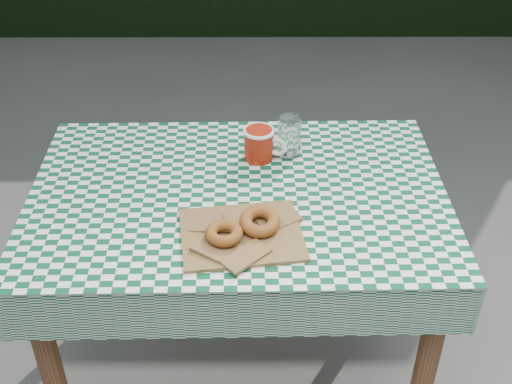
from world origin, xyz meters
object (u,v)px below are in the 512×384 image
at_px(table, 240,293).
at_px(drinking_glass, 289,136).
at_px(coffee_mug, 259,144).
at_px(paper_bag, 242,234).

height_order(table, drinking_glass, drinking_glass).
relative_size(table, coffee_mug, 6.51).
relative_size(table, drinking_glass, 9.14).
relative_size(coffee_mug, drinking_glass, 1.41).
bearing_deg(drinking_glass, coffee_mug, -166.52).
relative_size(paper_bag, coffee_mug, 1.74).
distance_m(coffee_mug, drinking_glass, 0.09).
xyz_separation_m(coffee_mug, drinking_glass, (0.09, 0.02, 0.01)).
height_order(paper_bag, coffee_mug, coffee_mug).
xyz_separation_m(table, coffee_mug, (0.06, 0.17, 0.43)).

